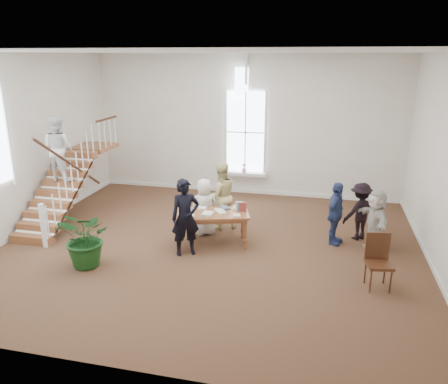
% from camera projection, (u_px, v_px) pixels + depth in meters
% --- Properties ---
extents(ground, '(10.00, 10.00, 0.00)m').
position_uv_depth(ground, '(211.00, 246.00, 10.58)').
color(ground, '#4A2E1D').
rests_on(ground, ground).
extents(room_shell, '(10.49, 10.00, 10.00)m').
position_uv_depth(room_shell, '(244.00, 182.00, 14.54)').
color(room_shell, beige).
rests_on(room_shell, ground).
extents(staircase, '(1.10, 4.10, 2.92)m').
position_uv_depth(staircase, '(62.00, 164.00, 11.74)').
color(staircase, brown).
rests_on(staircase, ground).
extents(library_table, '(1.93, 1.35, 0.88)m').
position_uv_depth(library_table, '(211.00, 216.00, 10.47)').
color(library_table, brown).
rests_on(library_table, ground).
extents(police_officer, '(0.78, 0.70, 1.80)m').
position_uv_depth(police_officer, '(185.00, 218.00, 9.92)').
color(police_officer, black).
rests_on(police_officer, ground).
extents(elderly_woman, '(0.86, 0.76, 1.47)m').
position_uv_depth(elderly_woman, '(205.00, 207.00, 11.11)').
color(elderly_woman, silver).
rests_on(elderly_woman, ground).
extents(person_yellow, '(1.10, 1.03, 1.80)m').
position_uv_depth(person_yellow, '(221.00, 196.00, 11.46)').
color(person_yellow, beige).
rests_on(person_yellow, ground).
extents(woman_cluster_a, '(0.67, 0.99, 1.56)m').
position_uv_depth(woman_cluster_a, '(336.00, 214.00, 10.51)').
color(woman_cluster_a, navy).
rests_on(woman_cluster_a, ground).
extents(woman_cluster_b, '(1.08, 0.99, 1.46)m').
position_uv_depth(woman_cluster_b, '(360.00, 211.00, 10.81)').
color(woman_cluster_b, black).
rests_on(woman_cluster_b, ground).
extents(woman_cluster_c, '(0.86, 1.45, 1.50)m').
position_uv_depth(woman_cluster_c, '(375.00, 221.00, 10.14)').
color(woman_cluster_c, beige).
rests_on(woman_cluster_c, ground).
extents(floor_plant, '(1.41, 1.30, 1.31)m').
position_uv_depth(floor_plant, '(87.00, 238.00, 9.39)').
color(floor_plant, '#133D14').
rests_on(floor_plant, ground).
extents(side_chair, '(0.56, 0.56, 1.10)m').
position_uv_depth(side_chair, '(378.00, 257.00, 8.59)').
color(side_chair, '#36190E').
rests_on(side_chair, ground).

